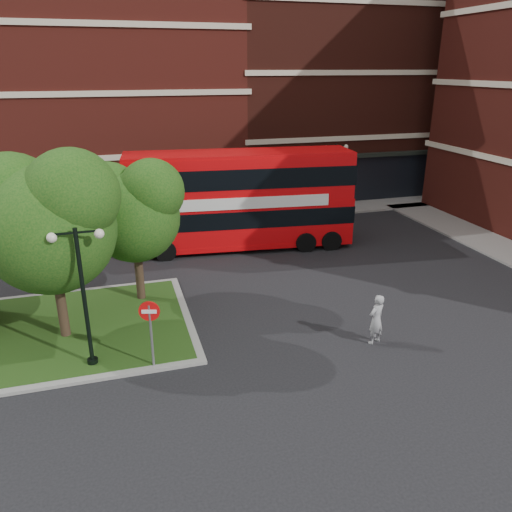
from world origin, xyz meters
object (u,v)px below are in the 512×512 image
object	(u,v)px
woman	(376,319)
bus	(240,194)
car_silver	(111,220)
car_white	(230,213)

from	to	relation	value
woman	bus	bearing A→B (deg)	-101.65
woman	car_silver	world-z (taller)	woman
car_silver	car_white	xyz separation A→B (m)	(7.52, -0.72, 0.05)
bus	car_white	xyz separation A→B (m)	(0.53, 4.70, -2.45)
bus	car_white	distance (m)	5.32
car_silver	bus	bearing A→B (deg)	-126.70
woman	car_white	distance (m)	16.47
bus	woman	size ratio (longest dim) A/B	6.48
bus	car_silver	distance (m)	9.19
car_white	car_silver	bearing A→B (deg)	87.67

